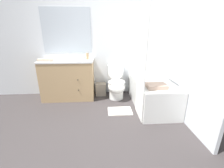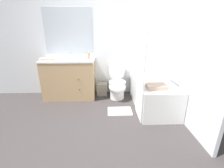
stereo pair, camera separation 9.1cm
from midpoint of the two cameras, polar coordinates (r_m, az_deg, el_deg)
The scene contains 14 objects.
ground_plane at distance 2.34m, azimuth -2.34°, elevation -18.26°, with size 14.00×14.00×0.00m, color #383333.
wall_back at distance 3.51m, azimuth -2.59°, elevation 16.40°, with size 8.00×0.06×2.50m.
wall_right at distance 2.98m, azimuth 25.11°, elevation 14.16°, with size 0.05×2.63×2.50m.
vanity_cabinet at distance 3.45m, azimuth -15.05°, elevation 2.01°, with size 1.12×0.57×0.87m.
sink_faucet at distance 3.53m, azimuth -15.03°, elevation 10.06°, with size 0.14×0.12×0.12m.
toilet at distance 3.33m, azimuth 2.72°, elevation -0.09°, with size 0.37×0.65×0.84m.
bathtub at distance 3.14m, azimuth 15.73°, elevation -3.10°, with size 0.68×1.44×0.53m.
shower_curtain at distance 2.44m, azimuth 12.24°, elevation 7.94°, with size 0.01×0.46×1.92m.
wastebasket at distance 3.56m, azimuth -3.10°, elevation -1.90°, with size 0.24×0.21×0.29m.
tissue_box at distance 3.41m, azimuth -10.31°, elevation 10.15°, with size 0.14×0.11×0.10m.
soap_dispenser at distance 3.30m, azimuth -8.11°, elevation 10.56°, with size 0.06×0.06×0.16m.
hand_towel_folded at distance 3.32m, azimuth -22.85°, elevation 8.55°, with size 0.27×0.13×0.06m.
bath_towel_folded at distance 2.60m, azimuth 17.49°, elevation -0.94°, with size 0.32×0.24×0.07m.
bath_mat at distance 2.88m, azimuth 3.87°, elevation -10.29°, with size 0.45×0.32×0.02m.
Camera 2 is at (0.08, -1.86, 1.42)m, focal length 24.00 mm.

